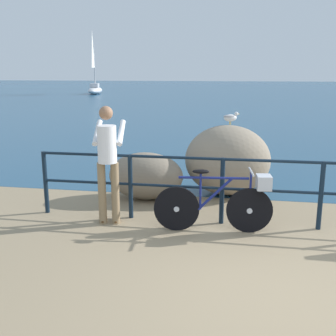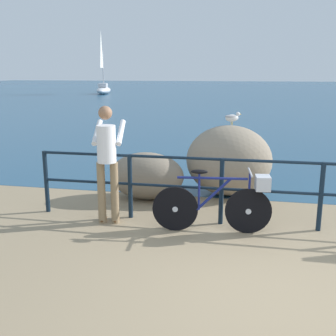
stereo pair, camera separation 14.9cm
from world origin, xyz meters
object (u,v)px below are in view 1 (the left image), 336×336
bicycle (224,201)px  sailboat (95,87)px  breakwater_boulder_left (146,176)px  breakwater_boulder_main (227,160)px  person_at_railing (108,159)px  seagull (231,117)px

bicycle → sailboat: size_ratio=0.28×
breakwater_boulder_left → sailboat: 35.67m
bicycle → breakwater_boulder_main: size_ratio=1.07×
breakwater_boulder_left → person_at_railing: bearing=-102.0°
breakwater_boulder_left → sailboat: sailboat is taller
person_at_railing → bicycle: bearing=-100.5°
bicycle → person_at_railing: size_ratio=0.95×
breakwater_boulder_main → breakwater_boulder_left: 1.55m
person_at_railing → breakwater_boulder_main: size_ratio=1.13×
person_at_railing → seagull: size_ratio=5.43×
breakwater_boulder_main → sailboat: 35.71m
sailboat → seagull: bearing=-168.0°
bicycle → sailboat: sailboat is taller
breakwater_boulder_left → breakwater_boulder_main: bearing=21.0°
seagull → sailboat: sailboat is taller
seagull → person_at_railing: bearing=-160.7°
person_at_railing → seagull: (1.73, 1.94, 0.45)m
breakwater_boulder_main → breakwater_boulder_left: size_ratio=1.17×
breakwater_boulder_main → breakwater_boulder_left: breakwater_boulder_main is taller
breakwater_boulder_main → seagull: 0.80m
sailboat → breakwater_boulder_left: bearing=-170.6°
person_at_railing → sailboat: size_ratio=0.29×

